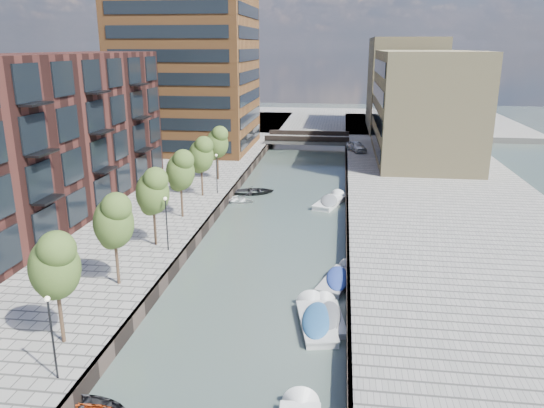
% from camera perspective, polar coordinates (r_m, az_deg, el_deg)
% --- Properties ---
extents(water, '(300.00, 300.00, 0.00)m').
position_cam_1_polar(water, '(54.09, 1.58, -0.12)').
color(water, '#38473F').
rests_on(water, ground).
extents(quay_right, '(20.00, 140.00, 1.00)m').
position_cam_1_polar(quay_right, '(54.74, 18.48, -0.25)').
color(quay_right, gray).
rests_on(quay_right, ground).
extents(quay_wall_left, '(0.25, 140.00, 1.00)m').
position_cam_1_polar(quay_wall_left, '(54.88, -4.76, 0.62)').
color(quay_wall_left, '#332823').
rests_on(quay_wall_left, ground).
extents(quay_wall_right, '(0.25, 140.00, 1.00)m').
position_cam_1_polar(quay_wall_right, '(53.69, 8.07, 0.14)').
color(quay_wall_right, '#332823').
rests_on(quay_wall_right, ground).
extents(far_closure, '(80.00, 40.00, 1.00)m').
position_cam_1_polar(far_closure, '(112.66, 4.81, 8.89)').
color(far_closure, gray).
rests_on(far_closure, ground).
extents(apartment_block, '(8.00, 38.00, 14.00)m').
position_cam_1_polar(apartment_block, '(49.21, -23.69, 6.37)').
color(apartment_block, black).
rests_on(apartment_block, quay_left).
extents(tower, '(18.00, 18.00, 30.00)m').
position_cam_1_polar(tower, '(79.70, -9.12, 16.74)').
color(tower, brown).
rests_on(tower, quay_left).
extents(tan_block_near, '(12.00, 25.00, 14.00)m').
position_cam_1_polar(tan_block_near, '(74.68, 15.98, 10.18)').
color(tan_block_near, tan).
rests_on(tan_block_near, quay_right).
extents(tan_block_far, '(12.00, 20.00, 16.00)m').
position_cam_1_polar(tan_block_far, '(100.31, 13.96, 12.40)').
color(tan_block_far, tan).
rests_on(tan_block_far, quay_right).
extents(bridge, '(13.00, 6.00, 1.30)m').
position_cam_1_polar(bridge, '(84.89, 3.86, 6.97)').
color(bridge, gray).
rests_on(bridge, ground).
extents(tree_1, '(2.50, 2.50, 5.95)m').
position_cam_1_polar(tree_1, '(28.35, -22.37, -5.98)').
color(tree_1, '#382619').
rests_on(tree_1, quay_left).
extents(tree_2, '(2.50, 2.50, 5.95)m').
position_cam_1_polar(tree_2, '(34.17, -16.70, -1.61)').
color(tree_2, '#382619').
rests_on(tree_2, quay_left).
extents(tree_3, '(2.50, 2.50, 5.95)m').
position_cam_1_polar(tree_3, '(40.37, -12.74, 1.46)').
color(tree_3, '#382619').
rests_on(tree_3, quay_left).
extents(tree_4, '(2.50, 2.50, 5.95)m').
position_cam_1_polar(tree_4, '(46.80, -9.84, 3.69)').
color(tree_4, '#382619').
rests_on(tree_4, quay_left).
extents(tree_5, '(2.50, 2.50, 5.95)m').
position_cam_1_polar(tree_5, '(53.37, -7.64, 5.38)').
color(tree_5, '#382619').
rests_on(tree_5, quay_left).
extents(tree_6, '(2.50, 2.50, 5.95)m').
position_cam_1_polar(tree_6, '(60.04, -5.92, 6.69)').
color(tree_6, '#382619').
rests_on(tree_6, quay_left).
extents(lamp_0, '(0.24, 0.24, 4.12)m').
position_cam_1_polar(lamp_0, '(26.14, -22.65, -12.30)').
color(lamp_0, black).
rests_on(lamp_0, quay_left).
extents(lamp_1, '(0.24, 0.24, 4.12)m').
position_cam_1_polar(lamp_1, '(39.55, -11.29, -1.49)').
color(lamp_1, black).
rests_on(lamp_1, quay_left).
extents(lamp_2, '(0.24, 0.24, 4.12)m').
position_cam_1_polar(lamp_2, '(54.37, -5.97, 3.71)').
color(lamp_2, black).
rests_on(lamp_2, quay_left).
extents(sloop_3, '(4.70, 3.84, 0.85)m').
position_cam_1_polar(sloop_3, '(55.34, -3.94, 0.23)').
color(sloop_3, white).
rests_on(sloop_3, ground).
extents(sloop_4, '(5.42, 4.51, 0.97)m').
position_cam_1_polar(sloop_4, '(58.36, -2.03, 1.13)').
color(sloop_4, black).
rests_on(sloop_4, ground).
extents(motorboat_0, '(2.81, 5.57, 1.77)m').
position_cam_1_polar(motorboat_0, '(31.89, 4.68, -12.27)').
color(motorboat_0, beige).
rests_on(motorboat_0, ground).
extents(motorboat_1, '(2.26, 4.68, 1.50)m').
position_cam_1_polar(motorboat_1, '(32.42, 6.05, -11.86)').
color(motorboat_1, silver).
rests_on(motorboat_1, ground).
extents(motorboat_3, '(3.06, 5.16, 1.63)m').
position_cam_1_polar(motorboat_3, '(37.17, 7.29, -7.98)').
color(motorboat_3, '#AEADAC').
rests_on(motorboat_3, ground).
extents(motorboat_4, '(3.44, 5.72, 1.80)m').
position_cam_1_polar(motorboat_4, '(54.76, 6.32, 0.23)').
color(motorboat_4, silver).
rests_on(motorboat_4, ground).
extents(car, '(3.30, 4.72, 1.49)m').
position_cam_1_polar(car, '(77.59, 9.08, 6.15)').
color(car, silver).
rests_on(car, quay_right).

